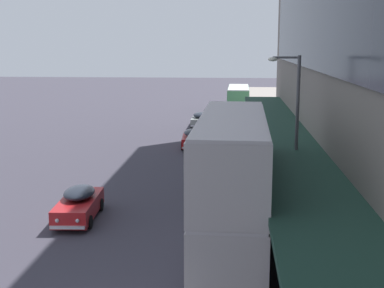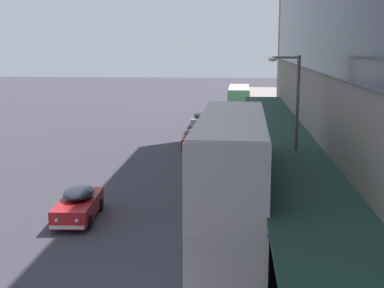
% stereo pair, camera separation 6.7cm
% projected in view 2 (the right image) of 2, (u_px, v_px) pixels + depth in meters
% --- Properties ---
extents(transit_bus_kerbside_front, '(2.94, 9.85, 3.10)m').
position_uv_depth(transit_bus_kerbside_front, '(239.00, 97.00, 67.32)').
color(transit_bus_kerbside_front, '#4D955E').
rests_on(transit_bus_kerbside_front, ground).
extents(transit_bus_kerbside_rear, '(2.94, 10.44, 5.79)m').
position_uv_depth(transit_bus_kerbside_rear, '(231.00, 185.00, 20.55)').
color(transit_bus_kerbside_rear, beige).
rests_on(transit_bus_kerbside_rear, ground).
extents(sedan_lead_near, '(1.99, 4.61, 1.54)m').
position_uv_depth(sedan_lead_near, '(193.00, 138.00, 44.17)').
color(sedan_lead_near, '#A81416').
rests_on(sedan_lead_near, ground).
extents(sedan_second_near, '(1.99, 4.70, 1.58)m').
position_uv_depth(sedan_second_near, '(79.00, 203.00, 26.10)').
color(sedan_second_near, '#B41D20').
rests_on(sedan_second_near, ground).
extents(sedan_trailing_near, '(2.00, 4.59, 1.48)m').
position_uv_depth(sedan_trailing_near, '(201.00, 119.00, 55.43)').
color(sedan_trailing_near, gray).
rests_on(sedan_trailing_near, ground).
extents(vw_van, '(2.01, 4.60, 1.96)m').
position_uv_depth(vw_van, '(234.00, 156.00, 35.42)').
color(vw_van, slate).
rests_on(vw_van, ground).
extents(pedestrian_at_kerb, '(0.33, 0.61, 1.86)m').
position_uv_depth(pedestrian_at_kerb, '(351.00, 264.00, 17.98)').
color(pedestrian_at_kerb, '#282B34').
rests_on(pedestrian_at_kerb, sidewalk_kerb).
extents(street_lamp, '(1.50, 0.28, 7.80)m').
position_uv_depth(street_lamp, '(293.00, 127.00, 24.86)').
color(street_lamp, '#4C4C51').
rests_on(street_lamp, sidewalk_kerb).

